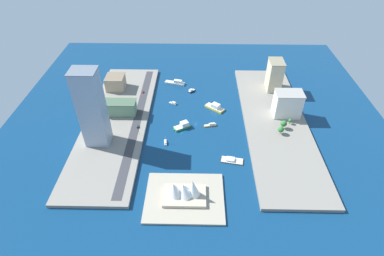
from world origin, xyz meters
name	(u,v)px	position (x,y,z in m)	size (l,w,h in m)	color
ground_plane	(196,123)	(0.00, 0.00, 0.00)	(440.00, 440.00, 0.00)	navy
quay_west	(275,123)	(-90.70, 0.00, 1.80)	(70.00, 240.00, 3.60)	gray
quay_east	(117,121)	(90.70, 0.00, 1.80)	(70.00, 240.00, 3.60)	gray
peninsula_point	(185,197)	(8.79, 107.24, 1.00)	(68.56, 54.73, 2.00)	#A89E89
road_strip	(137,120)	(67.19, 0.00, 3.67)	(9.10, 228.00, 0.15)	#38383D
ferry_yellow_fast	(215,107)	(-22.93, -28.38, 2.70)	(24.32, 21.47, 7.55)	yellow
barge_flat_brown	(232,160)	(-36.16, 60.55, 1.06)	(23.10, 12.56, 3.13)	brown
patrol_launch_navy	(191,91)	(6.41, -67.33, 1.44)	(9.88, 9.77, 3.73)	#1E284C
ferry_green_doubledeck	(183,126)	(14.59, 8.80, 2.72)	(20.20, 16.04, 7.22)	#2D8C4C
water_taxi_orange	(211,125)	(-16.90, 4.94, 1.27)	(15.20, 6.29, 3.63)	orange
yacht_sleek_gray	(173,103)	(28.78, -37.94, 1.26)	(10.61, 6.98, 3.31)	#999EA3
ferry_white_commuter	(176,83)	(28.43, -86.38, 2.22)	(29.09, 13.22, 6.37)	silver
sailboat_small_white	(165,142)	(31.86, 35.18, 1.13)	(3.62, 10.09, 11.77)	white
hotel_broad_white	(288,104)	(-104.56, -13.90, 18.50)	(31.04, 20.99, 29.74)	silver
apartment_midrise_tan	(116,82)	(105.44, -68.09, 12.37)	(23.45, 24.11, 17.48)	tan
terminal_long_green	(118,108)	(90.35, -12.24, 11.83)	(41.82, 17.04, 16.41)	slate
office_block_beige	(275,75)	(-100.00, -71.72, 23.32)	(17.73, 25.22, 39.38)	#C6B793
tower_tall_glass	(92,109)	(100.68, 37.32, 45.16)	(24.66, 20.27, 83.06)	#8C9EB2
pickup_red	(143,92)	(69.08, -58.02, 4.53)	(1.90, 4.79, 1.62)	black
suv_black	(138,127)	(64.01, 13.87, 4.50)	(2.16, 4.43, 1.53)	black
traffic_light_waterfront	(139,131)	(61.07, 25.50, 7.94)	(0.36, 0.36, 6.50)	black
opera_landmark	(184,191)	(9.32, 107.24, 9.49)	(37.37, 24.49, 21.55)	#BCAD93
park_tree_cluster	(283,126)	(-95.15, 15.25, 9.68)	(19.59, 23.09, 10.05)	brown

